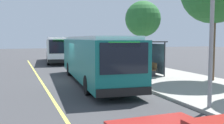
{
  "coord_description": "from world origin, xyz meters",
  "views": [
    {
      "loc": [
        18.15,
        -3.83,
        2.84
      ],
      "look_at": [
        4.69,
        1.05,
        1.58
      ],
      "focal_mm": 43.5,
      "sensor_mm": 36.0,
      "label": 1
    }
  ],
  "objects": [
    {
      "name": "pedestrian_commuter",
      "position": [
        -0.54,
        4.26,
        1.12
      ],
      "size": [
        0.24,
        0.4,
        1.69
      ],
      "color": "#282D47",
      "rests_on": "sidewalk_curb"
    },
    {
      "name": "transit_bus_main",
      "position": [
        1.49,
        1.01,
        1.62
      ],
      "size": [
        12.35,
        3.39,
        2.95
      ],
      "color": "#146B66",
      "rests_on": "ground_plane"
    },
    {
      "name": "route_sign_post",
      "position": [
        3.32,
        3.33,
        1.96
      ],
      "size": [
        0.44,
        0.08,
        2.8
      ],
      "color": "#333338",
      "rests_on": "sidewalk_curb"
    },
    {
      "name": "utility_pole",
      "position": [
        9.67,
        3.29,
        3.35
      ],
      "size": [
        0.16,
        0.16,
        6.4
      ],
      "primitive_type": "cylinder",
      "color": "gray",
      "rests_on": "sidewalk_curb"
    },
    {
      "name": "bus_shelter",
      "position": [
        0.13,
        5.6,
        1.92
      ],
      "size": [
        2.9,
        1.6,
        2.48
      ],
      "color": "#333338",
      "rests_on": "sidewalk_curb"
    },
    {
      "name": "lane_stripe_center",
      "position": [
        0.0,
        -2.2,
        0.0
      ],
      "size": [
        36.0,
        0.14,
        0.01
      ],
      "primitive_type": "cube",
      "color": "#E0D64C",
      "rests_on": "ground_plane"
    },
    {
      "name": "ground_plane",
      "position": [
        0.0,
        0.0,
        0.0
      ],
      "size": [
        120.0,
        120.0,
        0.0
      ],
      "primitive_type": "plane",
      "color": "#38383A"
    },
    {
      "name": "sidewalk_curb",
      "position": [
        0.0,
        6.0,
        0.07
      ],
      "size": [
        44.0,
        6.4,
        0.15
      ],
      "primitive_type": "cube",
      "color": "gray",
      "rests_on": "ground_plane"
    },
    {
      "name": "transit_bus_second",
      "position": [
        -14.31,
        1.09,
        1.61
      ],
      "size": [
        10.46,
        3.61,
        2.95
      ],
      "color": "white",
      "rests_on": "ground_plane"
    },
    {
      "name": "street_tree_near_shelter",
      "position": [
        -4.68,
        7.48,
        4.6
      ],
      "size": [
        3.3,
        3.3,
        6.13
      ],
      "color": "brown",
      "rests_on": "sidewalk_curb"
    },
    {
      "name": "waiting_bench",
      "position": [
        0.61,
        5.41,
        0.63
      ],
      "size": [
        1.6,
        0.48,
        0.95
      ],
      "color": "brown",
      "rests_on": "sidewalk_curb"
    }
  ]
}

